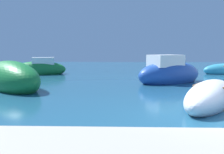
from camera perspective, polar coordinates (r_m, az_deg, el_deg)
The scene contains 5 objects.
ground at distance 7.99m, azimuth 23.69°, elevation -10.07°, with size 80.00×80.00×0.00m, color #1E5170.
moored_boat_0 at distance 16.82m, azimuth 13.63°, elevation 0.86°, with size 5.49×4.47×2.35m.
moored_boat_1 at distance 14.97m, azimuth -23.29°, elevation -0.35°, with size 5.92×5.89×2.09m.
moored_boat_2 at distance 10.22m, azimuth 22.67°, elevation -4.39°, with size 3.91×4.83×1.32m.
moored_boat_3 at distance 23.11m, azimuth -17.07°, elevation 1.89°, with size 5.21×3.12×1.94m.
Camera 1 is at (-2.94, -7.10, 2.18)m, focal length 37.98 mm.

